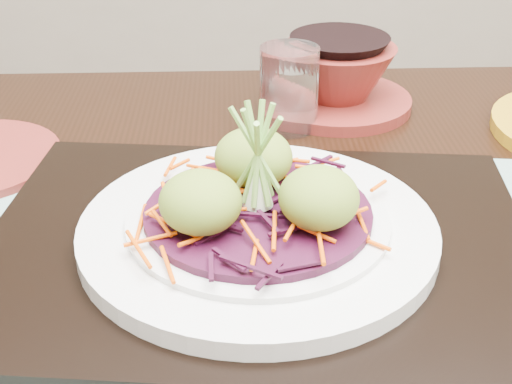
{
  "coord_description": "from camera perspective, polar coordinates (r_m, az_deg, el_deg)",
  "views": [
    {
      "loc": [
        -0.15,
        -0.43,
        1.09
      ],
      "look_at": [
        -0.12,
        0.04,
        0.82
      ],
      "focal_mm": 50.0,
      "sensor_mm": 36.0,
      "label": 1
    }
  ],
  "objects": [
    {
      "name": "scallion_garnish",
      "position": [
        0.51,
        0.16,
        2.62
      ],
      "size": [
        0.06,
        0.06,
        0.09
      ],
      "primitive_type": null,
      "color": "#76AF46",
      "rests_on": "cabbage_bed"
    },
    {
      "name": "guacamole_scoops",
      "position": [
        0.51,
        0.16,
        0.56
      ],
      "size": [
        0.15,
        0.13,
        0.05
      ],
      "color": "olive",
      "rests_on": "cabbage_bed"
    },
    {
      "name": "carrot_julienne",
      "position": [
        0.52,
        0.16,
        -0.9
      ],
      "size": [
        0.21,
        0.21,
        0.01
      ],
      "primitive_type": null,
      "color": "#E54F04",
      "rests_on": "cabbage_bed"
    },
    {
      "name": "white_plate",
      "position": [
        0.53,
        0.15,
        -2.92
      ],
      "size": [
        0.27,
        0.27,
        0.02
      ],
      "color": "silver",
      "rests_on": "serving_tray"
    },
    {
      "name": "water_glass",
      "position": [
        0.76,
        2.65,
        8.28
      ],
      "size": [
        0.08,
        0.08,
        0.09
      ],
      "primitive_type": "cylinder",
      "rotation": [
        0.0,
        0.0,
        0.25
      ],
      "color": "white",
      "rests_on": "dining_table"
    },
    {
      "name": "placemat",
      "position": [
        0.55,
        0.15,
        -5.51
      ],
      "size": [
        0.52,
        0.44,
        0.0
      ],
      "primitive_type": "cube",
      "rotation": [
        0.0,
        0.0,
        -0.14
      ],
      "color": "#799D93",
      "rests_on": "dining_table"
    },
    {
      "name": "dining_table",
      "position": [
        0.63,
        3.05,
        -12.08
      ],
      "size": [
        1.25,
        0.86,
        0.77
      ],
      "rotation": [
        0.0,
        0.0,
        -0.03
      ],
      "color": "black",
      "rests_on": "ground"
    },
    {
      "name": "terracotta_bowl_set",
      "position": [
        0.82,
        6.54,
        8.88
      ],
      "size": [
        0.2,
        0.2,
        0.07
      ],
      "rotation": [
        0.0,
        0.0,
        0.23
      ],
      "color": "maroon",
      "rests_on": "dining_table"
    },
    {
      "name": "serving_tray",
      "position": [
        0.54,
        0.15,
        -4.54
      ],
      "size": [
        0.45,
        0.37,
        0.02
      ],
      "primitive_type": "cube",
      "rotation": [
        0.0,
        0.0,
        -0.14
      ],
      "color": "black",
      "rests_on": "placemat"
    },
    {
      "name": "cabbage_bed",
      "position": [
        0.53,
        0.15,
        -1.68
      ],
      "size": [
        0.17,
        0.17,
        0.01
      ],
      "primitive_type": "cylinder",
      "color": "#390B23",
      "rests_on": "white_plate"
    }
  ]
}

